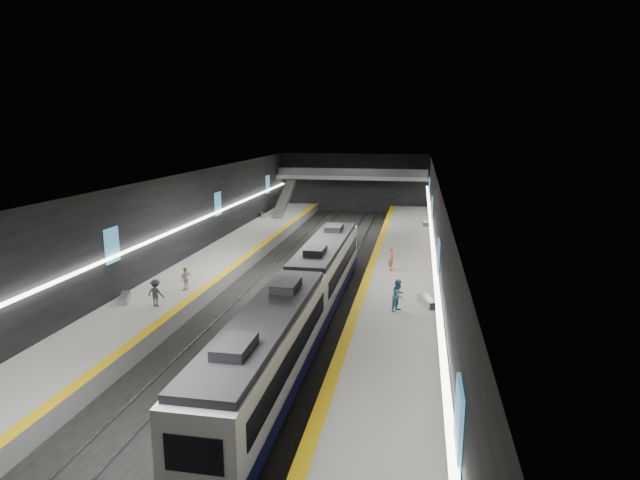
% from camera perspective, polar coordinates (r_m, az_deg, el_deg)
% --- Properties ---
extents(ground, '(70.00, 70.00, 0.00)m').
position_cam_1_polar(ground, '(40.24, -2.48, -4.91)').
color(ground, black).
rests_on(ground, ground).
extents(ceiling, '(20.00, 70.00, 0.04)m').
position_cam_1_polar(ceiling, '(38.64, -2.59, 6.50)').
color(ceiling, beige).
rests_on(ceiling, wall_left).
extents(wall_left, '(0.04, 70.00, 8.00)m').
position_cam_1_polar(wall_left, '(42.59, -15.75, 1.15)').
color(wall_left, black).
rests_on(wall_left, ground).
extents(wall_right, '(0.04, 70.00, 8.00)m').
position_cam_1_polar(wall_right, '(38.28, 12.22, 0.12)').
color(wall_right, black).
rests_on(wall_right, ground).
extents(wall_back, '(20.00, 0.04, 8.00)m').
position_cam_1_polar(wall_back, '(73.39, 3.66, 6.08)').
color(wall_back, black).
rests_on(wall_back, ground).
extents(platform_left, '(5.00, 70.00, 1.00)m').
position_cam_1_polar(platform_left, '(42.36, -12.44, -3.60)').
color(platform_left, slate).
rests_on(platform_left, ground).
extents(tile_surface_left, '(5.00, 70.00, 0.02)m').
position_cam_1_polar(tile_surface_left, '(42.23, -12.47, -2.94)').
color(tile_surface_left, '#A4A49F').
rests_on(tile_surface_left, platform_left).
extents(tactile_strip_left, '(0.60, 70.00, 0.02)m').
position_cam_1_polar(tactile_strip_left, '(41.43, -9.66, -3.10)').
color(tactile_strip_left, yellow).
rests_on(tactile_strip_left, platform_left).
extents(platform_right, '(5.00, 70.00, 1.00)m').
position_cam_1_polar(platform_right, '(39.15, 8.32, -4.75)').
color(platform_right, slate).
rests_on(platform_right, ground).
extents(tile_surface_right, '(5.00, 70.00, 0.02)m').
position_cam_1_polar(tile_surface_right, '(39.00, 8.34, -4.04)').
color(tile_surface_right, '#A4A49F').
rests_on(tile_surface_right, platform_right).
extents(tactile_strip_right, '(0.60, 70.00, 0.02)m').
position_cam_1_polar(tactile_strip_right, '(39.13, 5.11, -3.88)').
color(tactile_strip_right, yellow).
rests_on(tactile_strip_right, platform_right).
extents(rails, '(6.52, 70.00, 0.12)m').
position_cam_1_polar(rails, '(40.22, -2.48, -4.83)').
color(rails, gray).
rests_on(rails, ground).
extents(train, '(2.69, 30.04, 3.60)m').
position_cam_1_polar(train, '(30.36, -1.86, -6.32)').
color(train, '#0F0F38').
rests_on(train, ground).
extents(ad_posters, '(19.94, 53.50, 2.20)m').
position_cam_1_polar(ad_posters, '(40.10, -2.21, 1.66)').
color(ad_posters, '#3E8FBC').
rests_on(ad_posters, wall_left).
extents(cove_light_left, '(0.25, 68.60, 0.12)m').
position_cam_1_polar(cove_light_left, '(42.54, -15.50, 0.88)').
color(cove_light_left, white).
rests_on(cove_light_left, wall_left).
extents(cove_light_right, '(0.25, 68.60, 0.12)m').
position_cam_1_polar(cove_light_right, '(38.32, 11.90, -0.16)').
color(cove_light_right, white).
rests_on(cove_light_right, wall_right).
extents(mezzanine_bridge, '(20.00, 3.00, 1.50)m').
position_cam_1_polar(mezzanine_bridge, '(71.24, 3.47, 6.74)').
color(mezzanine_bridge, gray).
rests_on(mezzanine_bridge, wall_left).
extents(escalator, '(1.20, 7.50, 3.92)m').
position_cam_1_polar(escalator, '(66.09, -3.79, 4.44)').
color(escalator, '#99999E').
rests_on(escalator, platform_left).
extents(bench_left_near, '(1.12, 1.81, 0.43)m').
position_cam_1_polar(bench_left_near, '(35.80, -20.10, -5.83)').
color(bench_left_near, '#99999E').
rests_on(bench_left_near, platform_left).
extents(bench_left_far, '(1.10, 1.84, 0.44)m').
position_cam_1_polar(bench_left_far, '(64.23, -6.11, 2.65)').
color(bench_left_far, '#99999E').
rests_on(bench_left_far, platform_left).
extents(bench_right_near, '(1.25, 2.02, 0.48)m').
position_cam_1_polar(bench_right_near, '(33.58, 11.38, -6.44)').
color(bench_right_near, '#99999E').
rests_on(bench_right_near, platform_right).
extents(bench_right_far, '(0.71, 1.96, 0.47)m').
position_cam_1_polar(bench_right_far, '(59.72, 11.11, 1.77)').
color(bench_right_far, '#99999E').
rests_on(bench_right_far, platform_right).
extents(passenger_right_a, '(0.56, 0.74, 1.80)m').
position_cam_1_polar(passenger_right_a, '(40.68, 7.58, -2.03)').
color(passenger_right_a, '#BD6446').
rests_on(passenger_right_a, platform_right).
extents(passenger_right_b, '(1.09, 1.17, 1.93)m').
position_cam_1_polar(passenger_right_b, '(32.03, 8.36, -5.88)').
color(passenger_right_b, teal).
rests_on(passenger_right_b, platform_right).
extents(passenger_left_a, '(0.71, 1.01, 1.59)m').
position_cam_1_polar(passenger_left_a, '(36.74, -14.13, -4.03)').
color(passenger_left_a, silver).
rests_on(passenger_left_a, platform_left).
extents(passenger_left_b, '(1.17, 0.77, 1.70)m').
position_cam_1_polar(passenger_left_b, '(33.99, -17.12, -5.45)').
color(passenger_left_b, '#3A383F').
rests_on(passenger_left_b, platform_left).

